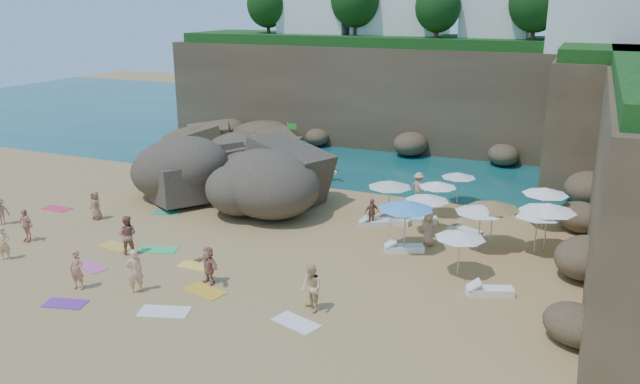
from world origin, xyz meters
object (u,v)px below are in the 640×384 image
at_px(person_stand_1, 127,235).
at_px(rock_outcrop, 228,200).
at_px(parasol_2, 538,211).
at_px(person_stand_4, 428,228).
at_px(person_stand_0, 4,244).
at_px(lounger_0, 418,220).
at_px(person_stand_3, 372,212).
at_px(person_stand_2, 419,187).
at_px(person_stand_6, 135,271).
at_px(person_stand_5, 330,170).
at_px(flag_pole, 289,141).
at_px(parasol_1, 459,175).
at_px(parasol_0, 390,184).

bearing_deg(person_stand_1, rock_outcrop, -111.79).
distance_m(parasol_2, person_stand_4, 5.15).
relative_size(person_stand_0, person_stand_4, 0.90).
bearing_deg(lounger_0, parasol_2, -34.48).
relative_size(person_stand_1, person_stand_3, 1.28).
xyz_separation_m(person_stand_2, person_stand_6, (-7.50, -16.61, 0.07)).
relative_size(person_stand_3, person_stand_5, 0.97).
bearing_deg(flag_pole, lounger_0, -30.60).
relative_size(person_stand_2, person_stand_6, 0.93).
distance_m(person_stand_0, person_stand_4, 20.01).
height_order(lounger_0, person_stand_2, person_stand_2).
bearing_deg(parasol_1, person_stand_1, -132.47).
bearing_deg(person_stand_6, rock_outcrop, -130.63).
relative_size(parasol_1, person_stand_6, 1.07).
height_order(person_stand_1, person_stand_3, person_stand_1).
bearing_deg(parasol_0, person_stand_3, -116.38).
bearing_deg(person_stand_1, person_stand_2, -149.63).
xyz_separation_m(person_stand_1, person_stand_5, (3.99, 15.37, -0.19)).
xyz_separation_m(person_stand_2, person_stand_3, (-1.17, -5.21, -0.12)).
bearing_deg(person_stand_2, parasol_0, 102.45).
relative_size(person_stand_2, person_stand_4, 0.99).
bearing_deg(person_stand_0, rock_outcrop, 37.71).
bearing_deg(lounger_0, parasol_0, 171.39).
height_order(flag_pole, person_stand_3, flag_pole).
xyz_separation_m(lounger_0, person_stand_2, (-0.99, 3.79, 0.71)).
distance_m(rock_outcrop, lounger_0, 11.50).
bearing_deg(parasol_1, person_stand_5, 170.60).
relative_size(flag_pole, parasol_2, 1.48).
height_order(lounger_0, person_stand_6, person_stand_6).
xyz_separation_m(person_stand_3, person_stand_6, (-6.34, -11.40, 0.19)).
height_order(rock_outcrop, person_stand_5, rock_outcrop).
height_order(parasol_2, person_stand_3, parasol_2).
xyz_separation_m(parasol_1, person_stand_4, (0.03, -7.17, -0.86)).
height_order(person_stand_2, person_stand_6, person_stand_6).
bearing_deg(person_stand_3, person_stand_1, 168.95).
xyz_separation_m(flag_pole, person_stand_0, (-5.39, -18.99, -1.49)).
xyz_separation_m(parasol_1, person_stand_3, (-3.42, -5.62, -1.00)).
relative_size(lounger_0, person_stand_1, 1.07).
bearing_deg(parasol_2, person_stand_3, 176.21).
xyz_separation_m(parasol_0, lounger_0, (1.57, 0.23, -1.91)).
relative_size(flag_pole, person_stand_1, 1.87).
height_order(lounger_0, person_stand_3, person_stand_3).
distance_m(person_stand_3, person_stand_4, 3.79).
bearing_deg(person_stand_2, rock_outcrop, 44.02).
relative_size(parasol_2, person_stand_0, 1.52).
height_order(lounger_0, person_stand_1, person_stand_1).
bearing_deg(person_stand_1, person_stand_5, -126.35).
bearing_deg(person_stand_3, person_stand_6, -171.81).
height_order(parasol_1, person_stand_6, parasol_1).
distance_m(parasol_0, person_stand_1, 13.77).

